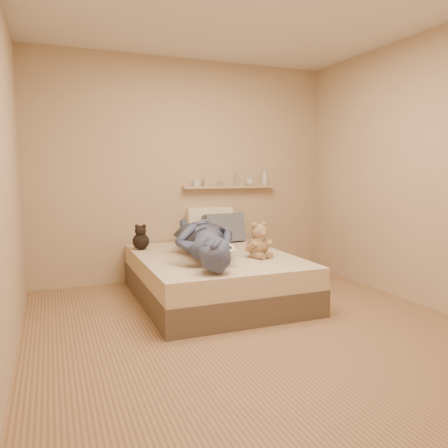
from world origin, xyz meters
name	(u,v)px	position (x,y,z in m)	size (l,w,h in m)	color
room	(254,171)	(0.00, 0.00, 1.30)	(3.80, 3.80, 3.80)	#9F7752
bed	(214,277)	(0.00, 0.93, 0.22)	(1.50, 1.90, 0.45)	brown
game_console	(224,249)	(-0.12, 0.35, 0.62)	(0.20, 0.10, 0.07)	#B7B9BE
teddy_bear	(259,243)	(0.37, 0.66, 0.60)	(0.29, 0.29, 0.36)	#937951
dark_plush	(141,239)	(-0.63, 1.51, 0.57)	(0.18, 0.18, 0.28)	black
pillow_cream	(210,225)	(0.26, 1.76, 0.65)	(0.55, 0.16, 0.40)	#F2E7BF
pillow_grey	(224,228)	(0.39, 1.62, 0.62)	(0.50, 0.14, 0.34)	slate
person	(204,238)	(-0.14, 0.84, 0.65)	(0.60, 1.63, 0.39)	#424E68
wall_shelf	(230,187)	(0.55, 1.84, 1.10)	(1.20, 0.12, 0.03)	tan
shelf_bottles	(239,180)	(0.67, 1.84, 1.19)	(1.01, 0.12, 0.21)	silver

